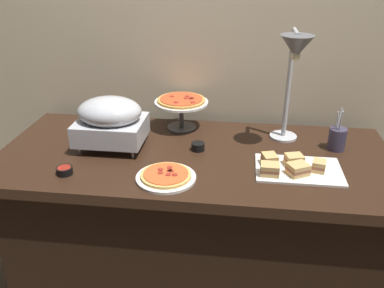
% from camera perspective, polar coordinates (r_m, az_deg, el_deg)
% --- Properties ---
extents(ground_plane, '(8.00, 8.00, 0.00)m').
position_cam_1_polar(ground_plane, '(2.41, 0.27, -17.70)').
color(ground_plane, brown).
extents(back_wall, '(4.40, 0.04, 2.40)m').
position_cam_1_polar(back_wall, '(2.29, 1.91, 14.28)').
color(back_wall, '#C6B593').
rests_on(back_wall, ground_plane).
extents(buffet_table, '(1.90, 0.84, 0.76)m').
position_cam_1_polar(buffet_table, '(2.16, 0.29, -10.23)').
color(buffet_table, black).
rests_on(buffet_table, ground_plane).
extents(chafing_dish, '(0.33, 0.27, 0.26)m').
position_cam_1_polar(chafing_dish, '(2.01, -11.37, 3.34)').
color(chafing_dish, '#B7BABF').
rests_on(chafing_dish, buffet_table).
extents(heat_lamp, '(0.15, 0.29, 0.56)m').
position_cam_1_polar(heat_lamp, '(1.93, 14.13, 11.41)').
color(heat_lamp, '#B7BABF').
rests_on(heat_lamp, buffet_table).
extents(pizza_plate_front, '(0.26, 0.26, 0.03)m').
position_cam_1_polar(pizza_plate_front, '(1.75, -3.67, -4.53)').
color(pizza_plate_front, white).
rests_on(pizza_plate_front, buffet_table).
extents(pizza_plate_center, '(0.29, 0.29, 0.17)m').
position_cam_1_polar(pizza_plate_center, '(2.20, -1.50, 5.63)').
color(pizza_plate_center, '#595B60').
rests_on(pizza_plate_center, buffet_table).
extents(sandwich_platter, '(0.38, 0.26, 0.06)m').
position_cam_1_polar(sandwich_platter, '(1.85, 13.98, -3.16)').
color(sandwich_platter, white).
rests_on(sandwich_platter, buffet_table).
extents(sauce_cup_near, '(0.07, 0.07, 0.03)m').
position_cam_1_polar(sauce_cup_near, '(1.87, -17.43, -3.54)').
color(sauce_cup_near, black).
rests_on(sauce_cup_near, buffet_table).
extents(sauce_cup_far, '(0.07, 0.07, 0.04)m').
position_cam_1_polar(sauce_cup_far, '(1.99, 0.85, -0.32)').
color(sauce_cup_far, black).
rests_on(sauce_cup_far, buffet_table).
extents(utensil_holder, '(0.08, 0.08, 0.21)m').
position_cam_1_polar(utensil_holder, '(2.10, 19.66, 0.72)').
color(utensil_holder, '#383347').
rests_on(utensil_holder, buffet_table).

